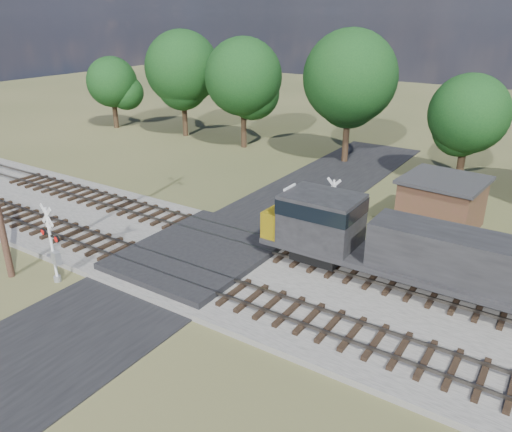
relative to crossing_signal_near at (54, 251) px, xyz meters
The scene contains 10 objects.
ground 7.27m from the crossing_signal_near, 51.57° to the left, with size 160.00×160.00×0.00m, color #3B4424.
ballast_bed 15.69m from the crossing_signal_near, 22.75° to the left, with size 140.00×10.00×0.30m, color gray.
road 7.26m from the crossing_signal_near, 51.57° to the left, with size 7.00×60.00×0.08m, color black.
crossing_panel 7.60m from the crossing_signal_near, 53.95° to the left, with size 7.00×9.00×0.62m, color #262628.
track_near 8.41m from the crossing_signal_near, 25.20° to the left, with size 140.00×2.60×0.33m.
track_far 11.45m from the crossing_signal_near, 48.64° to the left, with size 140.00×2.60×0.33m.
crossing_signal_near is the anchor object (origin of this frame).
crossing_signal_far 15.50m from the crossing_signal_near, 54.15° to the left, with size 1.51×0.33×3.73m.
equipment_shed 22.70m from the crossing_signal_near, 51.24° to the left, with size 5.13×5.13×3.22m.
treeline 30.39m from the crossing_signal_near, 64.51° to the left, with size 81.79×10.72×11.52m.
Camera 1 is at (16.07, -18.50, 12.70)m, focal length 35.00 mm.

